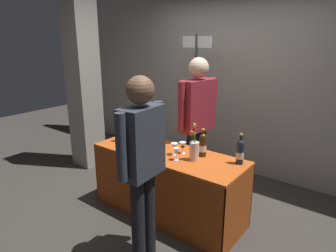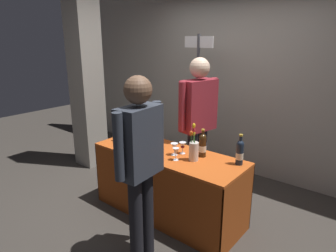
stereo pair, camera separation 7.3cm
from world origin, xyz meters
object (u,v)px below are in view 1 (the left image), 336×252
tasting_table (168,172)px  wine_glass_mid (183,145)px  vendor_presenter (197,115)px  display_bottle_0 (203,145)px  flower_vase (194,149)px  wine_glass_near_vendor (176,151)px  taster_foreground_right (142,156)px  wine_glass_near_taster (174,147)px  concrete_pillar (81,57)px  featured_wine_bottle (137,138)px  booth_signpost (195,95)px

tasting_table → wine_glass_mid: wine_glass_mid is taller
wine_glass_mid → vendor_presenter: size_ratio=0.07×
display_bottle_0 → flower_vase: 0.15m
wine_glass_near_vendor → taster_foreground_right: size_ratio=0.08×
wine_glass_near_vendor → flower_vase: flower_vase is taller
tasting_table → wine_glass_near_taster: wine_glass_near_taster is taller
wine_glass_near_vendor → wine_glass_near_taster: bearing=134.0°
concrete_pillar → wine_glass_near_vendor: (2.09, -0.49, -0.83)m
concrete_pillar → vendor_presenter: (1.89, 0.21, -0.62)m
wine_glass_near_vendor → flower_vase: 0.18m
concrete_pillar → featured_wine_bottle: concrete_pillar is taller
vendor_presenter → wine_glass_near_vendor: bearing=26.4°
wine_glass_near_taster → flower_vase: flower_vase is taller
featured_wine_bottle → vendor_presenter: bearing=65.0°
featured_wine_bottle → display_bottle_0: 0.74m
wine_glass_mid → taster_foreground_right: bearing=-81.2°
concrete_pillar → featured_wine_bottle: 1.82m
tasting_table → booth_signpost: booth_signpost is taller
concrete_pillar → wine_glass_mid: size_ratio=26.00×
wine_glass_near_vendor → concrete_pillar: bearing=166.8°
concrete_pillar → wine_glass_near_taster: concrete_pillar is taller
concrete_pillar → wine_glass_near_vendor: concrete_pillar is taller
wine_glass_near_taster → vendor_presenter: (-0.10, 0.60, 0.21)m
wine_glass_near_vendor → flower_vase: (0.14, 0.11, 0.03)m
featured_wine_bottle → tasting_table: bearing=21.0°
wine_glass_near_vendor → flower_vase: size_ratio=0.33×
wine_glass_near_vendor → vendor_presenter: (-0.20, 0.70, 0.21)m
tasting_table → flower_vase: (0.34, -0.01, 0.36)m
tasting_table → display_bottle_0: size_ratio=5.73×
featured_wine_bottle → wine_glass_near_vendor: bearing=1.4°
tasting_table → wine_glass_near_taster: (0.10, -0.01, 0.33)m
booth_signpost → wine_glass_near_vendor: bearing=-65.6°
vendor_presenter → taster_foreground_right: 1.32m
booth_signpost → display_bottle_0: bearing=-53.3°
featured_wine_bottle → wine_glass_near_vendor: featured_wine_bottle is taller
flower_vase → vendor_presenter: bearing=120.0°
featured_wine_bottle → vendor_presenter: size_ratio=0.18×
featured_wine_bottle → flower_vase: bearing=10.3°
wine_glass_near_taster → taster_foreground_right: (0.17, -0.69, 0.16)m
wine_glass_mid → wine_glass_near_taster: wine_glass_near_taster is taller
wine_glass_mid → flower_vase: size_ratio=0.33×
vendor_presenter → concrete_pillar: bearing=-73.0°
wine_glass_mid → vendor_presenter: bearing=105.9°
display_bottle_0 → flower_vase: (-0.01, -0.15, -0.01)m
featured_wine_bottle → taster_foreground_right: taster_foreground_right is taller
wine_glass_near_taster → vendor_presenter: vendor_presenter is taller
tasting_table → wine_glass_mid: bearing=26.3°
vendor_presenter → tasting_table: bearing=10.8°
tasting_table → concrete_pillar: bearing=168.9°
display_bottle_0 → wine_glass_mid: bearing=-161.8°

